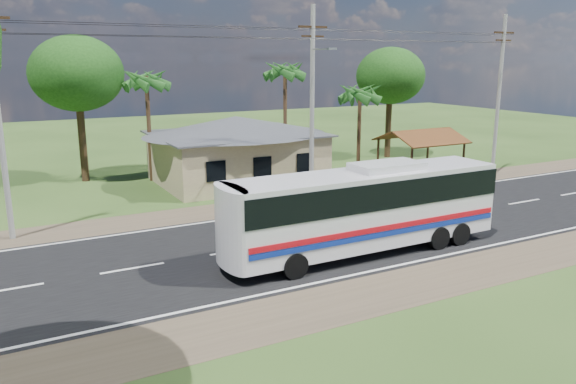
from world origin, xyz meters
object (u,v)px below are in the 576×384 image
object	(u,v)px
waiting_shed	(421,138)
person	(401,181)
coach_bus	(366,203)
motorcycle	(291,190)

from	to	relation	value
waiting_shed	person	xyz separation A→B (m)	(-4.62, -3.59, -1.90)
coach_bus	motorcycle	world-z (taller)	coach_bus
person	waiting_shed	bearing A→B (deg)	-143.71
person	motorcycle	bearing A→B (deg)	-21.54
motorcycle	person	distance (m)	6.79
motorcycle	person	size ratio (longest dim) A/B	1.18
coach_bus	waiting_shed	bearing A→B (deg)	41.29
motorcycle	waiting_shed	bearing A→B (deg)	-79.74
motorcycle	person	world-z (taller)	person
waiting_shed	person	size ratio (longest dim) A/B	3.13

